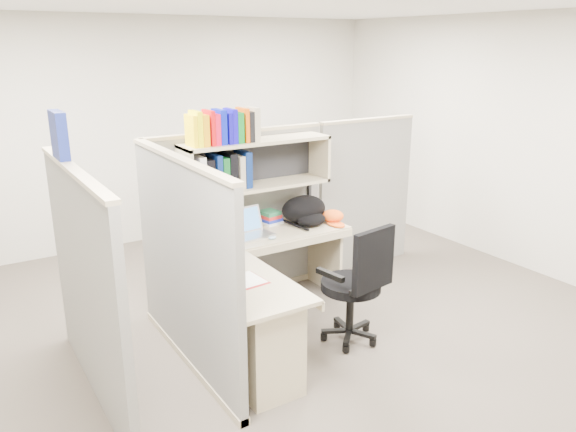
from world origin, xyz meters
TOP-DOWN VIEW (x-y plane):
  - ground at (0.00, 0.00)m, footprint 6.00×6.00m
  - room_shell at (0.00, 0.00)m, footprint 6.00×6.00m
  - cubicle at (-0.37, 0.45)m, footprint 3.79×1.84m
  - desk at (-0.41, -0.29)m, footprint 1.74×1.75m
  - laptop at (-0.05, 0.53)m, footprint 0.39×0.39m
  - backpack at (0.56, 0.56)m, footprint 0.50×0.42m
  - orange_cap at (0.81, 0.50)m, footprint 0.29×0.31m
  - snack_canister at (-0.57, -0.06)m, footprint 0.11×0.11m
  - tissue_box at (-0.83, -0.41)m, footprint 0.13×0.13m
  - mouse at (0.06, 0.37)m, footprint 0.08×0.05m
  - paper_cup at (-0.04, 0.71)m, footprint 0.08×0.08m
  - book_stack at (0.27, 0.80)m, footprint 0.22×0.27m
  - loose_paper at (-0.54, -0.29)m, footprint 0.21×0.27m
  - task_chair at (0.37, -0.42)m, footprint 0.57×0.53m

SIDE VIEW (x-z plane):
  - ground at x=0.00m, z-range 0.00..0.00m
  - task_chair at x=0.37m, z-range -0.15..0.88m
  - desk at x=-0.41m, z-range 0.07..0.80m
  - loose_paper at x=-0.54m, z-range 0.73..0.73m
  - mouse at x=0.06m, z-range 0.73..0.76m
  - paper_cup at x=-0.04m, z-range 0.73..0.83m
  - orange_cap at x=0.81m, z-range 0.73..0.85m
  - snack_canister at x=-0.57m, z-range 0.73..0.84m
  - book_stack at x=0.27m, z-range 0.73..0.85m
  - tissue_box at x=-0.83m, z-range 0.73..0.92m
  - laptop at x=-0.05m, z-range 0.73..0.98m
  - backpack at x=0.56m, z-range 0.73..1.00m
  - cubicle at x=-0.37m, z-range -0.07..1.88m
  - room_shell at x=0.00m, z-range -1.38..4.62m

